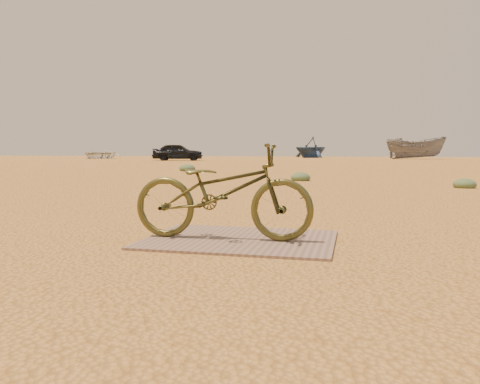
% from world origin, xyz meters
% --- Properties ---
extents(ground, '(120.00, 120.00, 0.00)m').
position_xyz_m(ground, '(0.00, 0.00, 0.00)').
color(ground, '#C89045').
rests_on(ground, ground).
extents(plywood_board, '(1.66, 1.24, 0.02)m').
position_xyz_m(plywood_board, '(0.34, -0.29, 0.01)').
color(plywood_board, '#816856').
rests_on(plywood_board, ground).
extents(bicycle, '(1.62, 0.62, 0.84)m').
position_xyz_m(bicycle, '(0.20, -0.35, 0.44)').
color(bicycle, '#48471F').
rests_on(bicycle, plywood_board).
extents(car, '(4.29, 2.50, 1.37)m').
position_xyz_m(car, '(-12.54, 31.32, 0.69)').
color(car, black).
rests_on(car, ground).
extents(boat_near_left, '(3.49, 4.84, 0.99)m').
position_xyz_m(boat_near_left, '(-23.95, 38.50, 0.50)').
color(boat_near_left, silver).
rests_on(boat_near_left, ground).
extents(boat_far_left, '(5.88, 5.95, 2.37)m').
position_xyz_m(boat_far_left, '(-3.44, 48.88, 1.19)').
color(boat_far_left, navy).
rests_on(boat_far_left, ground).
extents(boat_mid_right, '(5.63, 2.52, 2.12)m').
position_xyz_m(boat_mid_right, '(7.01, 43.06, 1.06)').
color(boat_mid_right, slate).
rests_on(boat_mid_right, ground).
extents(kale_a, '(0.52, 0.52, 0.29)m').
position_xyz_m(kale_a, '(-0.07, 8.25, 0.00)').
color(kale_a, '#5B744C').
rests_on(kale_a, ground).
extents(kale_b, '(0.48, 0.48, 0.26)m').
position_xyz_m(kale_b, '(3.64, 6.63, 0.00)').
color(kale_b, '#5B744C').
rests_on(kale_b, ground).
extents(kale_c, '(0.63, 0.63, 0.35)m').
position_xyz_m(kale_c, '(-5.05, 13.07, 0.00)').
color(kale_c, '#5B744C').
rests_on(kale_c, ground).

